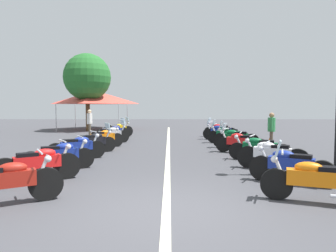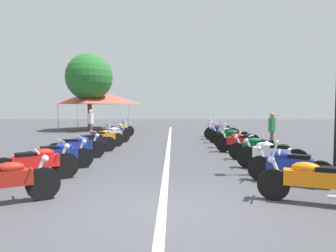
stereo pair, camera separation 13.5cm
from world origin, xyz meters
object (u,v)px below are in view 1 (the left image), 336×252
roadside_tree_1 (87,77)px  bystander_1 (90,121)px  motorcycle_right_row_5 (235,138)px  motorcycle_right_row_0 (317,180)px  motorcycle_left_row_8 (118,129)px  motorcycle_right_row_7 (220,132)px  bystander_2 (271,128)px  motorcycle_right_row_2 (272,154)px  motorcycle_right_row_6 (227,134)px  motorcycle_left_row_1 (38,164)px  motorcycle_left_row_3 (77,147)px  motorcycle_right_row_4 (241,142)px  motorcycle_left_row_2 (59,155)px  motorcycle_left_row_5 (103,138)px  traffic_cone_0 (269,146)px  motorcycle_left_row_0 (3,182)px  motorcycle_right_row_3 (259,148)px  motorcycle_left_row_6 (111,134)px  motorcycle_right_row_8 (220,130)px  motorcycle_right_row_1 (290,165)px  motorcycle_left_row_7 (114,132)px  event_tent (95,97)px  motorcycle_left_row_4 (93,142)px

roadside_tree_1 → bystander_1: bearing=-164.1°
motorcycle_right_row_5 → motorcycle_right_row_0: bearing=106.8°
motorcycle_left_row_8 → motorcycle_right_row_7: (-1.56, -6.03, -0.01)m
motorcycle_right_row_5 → bystander_2: 1.61m
motorcycle_right_row_2 → bystander_2: 4.48m
motorcycle_right_row_2 → motorcycle_right_row_6: size_ratio=0.93×
motorcycle_left_row_1 → bystander_1: size_ratio=1.07×
motorcycle_left_row_3 → motorcycle_right_row_6: (4.83, -6.21, 0.01)m
motorcycle_right_row_2 → motorcycle_right_row_4: motorcycle_right_row_4 is taller
motorcycle_left_row_2 → motorcycle_left_row_5: motorcycle_left_row_5 is taller
motorcycle_left_row_5 → bystander_1: (4.35, 1.73, 0.54)m
motorcycle_left_row_3 → traffic_cone_0: 7.50m
motorcycle_left_row_0 → motorcycle_right_row_7: size_ratio=1.00×
motorcycle_right_row_3 → bystander_1: bystander_1 is taller
motorcycle_right_row_0 → motorcycle_right_row_2: (3.14, -0.18, 0.00)m
motorcycle_right_row_4 → motorcycle_left_row_6: bearing=1.1°
motorcycle_left_row_1 → motorcycle_right_row_7: bearing=23.5°
motorcycle_left_row_8 → motorcycle_right_row_8: bearing=-37.4°
motorcycle_left_row_5 → motorcycle_right_row_0: bearing=-94.5°
motorcycle_right_row_4 → traffic_cone_0: 1.21m
motorcycle_left_row_3 → motorcycle_left_row_8: motorcycle_left_row_8 is taller
motorcycle_left_row_1 → roadside_tree_1: bearing=66.6°
motorcycle_left_row_0 → motorcycle_right_row_1: bearing=-15.0°
bystander_2 → motorcycle_right_row_2: bearing=90.9°
motorcycle_left_row_7 → event_tent: size_ratio=0.31×
motorcycle_left_row_1 → motorcycle_left_row_4: (4.78, -0.16, -0.01)m
motorcycle_left_row_4 → bystander_2: size_ratio=1.05×
motorcycle_left_row_5 → motorcycle_right_row_0: motorcycle_right_row_0 is taller
motorcycle_left_row_6 → motorcycle_left_row_7: motorcycle_left_row_7 is taller
motorcycle_right_row_6 → bystander_2: 2.77m
motorcycle_left_row_2 → roadside_tree_1: 15.44m
motorcycle_right_row_7 → traffic_cone_0: (-4.80, -1.18, -0.17)m
motorcycle_left_row_2 → traffic_cone_0: (3.48, -7.29, -0.16)m
motorcycle_left_row_2 → motorcycle_left_row_5: bearing=56.5°
motorcycle_right_row_5 → motorcycle_left_row_2: bearing=55.6°
motorcycle_left_row_0 → motorcycle_left_row_7: motorcycle_left_row_7 is taller
motorcycle_right_row_2 → motorcycle_left_row_1: bearing=40.6°
motorcycle_left_row_2 → bystander_1: size_ratio=1.10×
motorcycle_right_row_5 → roadside_tree_1: (9.84, 9.26, 3.64)m
motorcycle_left_row_5 → roadside_tree_1: bearing=67.5°
motorcycle_left_row_1 → motorcycle_right_row_1: 6.18m
motorcycle_left_row_8 → motorcycle_right_row_3: bearing=-89.0°
motorcycle_right_row_2 → roadside_tree_1: size_ratio=0.32×
motorcycle_left_row_5 → motorcycle_left_row_8: bearing=50.5°
motorcycle_left_row_3 → motorcycle_right_row_4: bearing=-18.6°
motorcycle_right_row_0 → motorcycle_left_row_8: bearing=-44.9°
motorcycle_left_row_1 → motorcycle_right_row_0: bearing=-49.0°
motorcycle_left_row_0 → motorcycle_right_row_3: (4.94, -6.25, -0.02)m
motorcycle_left_row_2 → motorcycle_right_row_4: size_ratio=0.97×
motorcycle_left_row_4 → motorcycle_right_row_1: bearing=-77.5°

